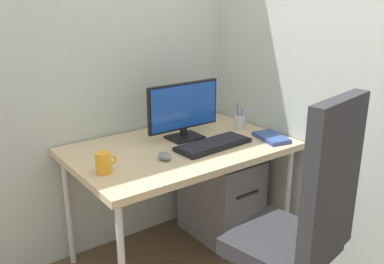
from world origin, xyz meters
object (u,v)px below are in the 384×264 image
at_px(office_chair, 305,219).
at_px(notebook, 271,137).
at_px(pen_holder, 239,122).
at_px(filing_cabinet, 220,196).
at_px(coffee_mug, 104,163).
at_px(keyboard, 213,144).
at_px(mouse, 165,156).
at_px(monitor, 184,109).

height_order(office_chair, notebook, office_chair).
xyz_separation_m(pen_holder, notebook, (0.02, -0.27, -0.03)).
height_order(office_chair, filing_cabinet, office_chair).
xyz_separation_m(pen_holder, coffee_mug, (-1.03, -0.14, 0.01)).
relative_size(pen_holder, coffee_mug, 1.52).
distance_m(keyboard, mouse, 0.34).
relative_size(filing_cabinet, keyboard, 1.22).
bearing_deg(mouse, keyboard, 5.45).
distance_m(monitor, keyboard, 0.29).
bearing_deg(pen_holder, office_chair, -112.58).
relative_size(mouse, notebook, 0.39).
xyz_separation_m(office_chair, notebook, (0.37, 0.58, 0.17)).
bearing_deg(mouse, office_chair, -59.68).
distance_m(filing_cabinet, coffee_mug, 1.06).
relative_size(office_chair, pen_holder, 6.99).
distance_m(filing_cabinet, mouse, 0.78).
height_order(filing_cabinet, coffee_mug, coffee_mug).
distance_m(filing_cabinet, monitor, 0.71).
xyz_separation_m(filing_cabinet, pen_holder, (0.12, -0.03, 0.51)).
bearing_deg(office_chair, keyboard, 89.50).
distance_m(mouse, coffee_mug, 0.34).
bearing_deg(notebook, filing_cabinet, 125.96).
relative_size(mouse, pen_holder, 0.52).
height_order(monitor, mouse, monitor).
relative_size(filing_cabinet, monitor, 1.17).
xyz_separation_m(filing_cabinet, coffee_mug, (-0.91, -0.17, 0.52)).
bearing_deg(filing_cabinet, mouse, -160.52).
bearing_deg(keyboard, notebook, -17.32).
bearing_deg(office_chair, notebook, 57.44).
height_order(monitor, keyboard, monitor).
bearing_deg(monitor, pen_holder, -9.88).
bearing_deg(mouse, notebook, -4.27).
height_order(mouse, pen_holder, pen_holder).
xyz_separation_m(monitor, notebook, (0.41, -0.34, -0.17)).
height_order(office_chair, mouse, office_chair).
xyz_separation_m(keyboard, pen_holder, (0.35, 0.16, 0.03)).
distance_m(office_chair, keyboard, 0.71).
distance_m(monitor, notebook, 0.56).
bearing_deg(filing_cabinet, monitor, 172.97).
height_order(office_chair, keyboard, office_chair).
xyz_separation_m(monitor, keyboard, (0.05, -0.23, -0.17)).
bearing_deg(mouse, coffee_mug, 179.03).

